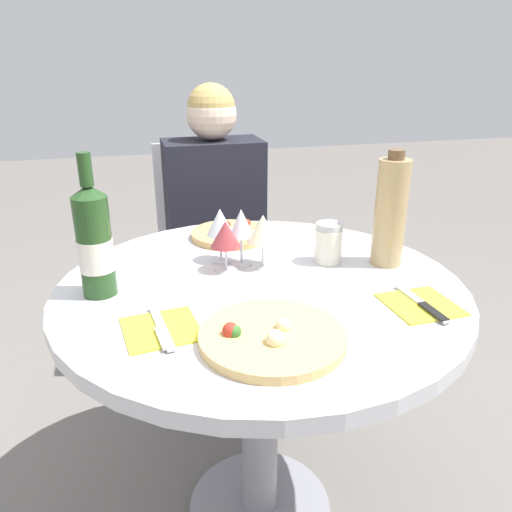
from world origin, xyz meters
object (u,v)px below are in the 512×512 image
at_px(seated_diner, 220,257).
at_px(wine_bottle, 94,242).
at_px(dining_table, 260,332).
at_px(pizza_large, 271,337).
at_px(chair_behind_diner, 213,261).
at_px(tall_carafe, 390,212).

xyz_separation_m(seated_diner, wine_bottle, (-0.42, -0.70, 0.35)).
bearing_deg(seated_diner, dining_table, 87.06).
bearing_deg(wine_bottle, pizza_large, -43.48).
height_order(chair_behind_diner, pizza_large, chair_behind_diner).
distance_m(seated_diner, tall_carafe, 0.86).
relative_size(seated_diner, tall_carafe, 3.89).
bearing_deg(seated_diner, chair_behind_diner, -90.00).
distance_m(chair_behind_diner, wine_bottle, 1.04).
bearing_deg(dining_table, tall_carafe, 5.70).
bearing_deg(dining_table, wine_bottle, 173.53).
distance_m(wine_bottle, tall_carafe, 0.74).
distance_m(seated_diner, wine_bottle, 0.89).
relative_size(chair_behind_diner, seated_diner, 0.79).
bearing_deg(seated_diner, tall_carafe, 114.47).
relative_size(dining_table, wine_bottle, 3.02).
relative_size(dining_table, tall_carafe, 3.28).
xyz_separation_m(dining_table, tall_carafe, (0.36, 0.04, 0.28)).
distance_m(chair_behind_diner, pizza_large, 1.20).
xyz_separation_m(pizza_large, tall_carafe, (0.41, 0.30, 0.13)).
bearing_deg(wine_bottle, chair_behind_diner, 63.96).
height_order(pizza_large, tall_carafe, tall_carafe).
bearing_deg(pizza_large, dining_table, 78.92).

